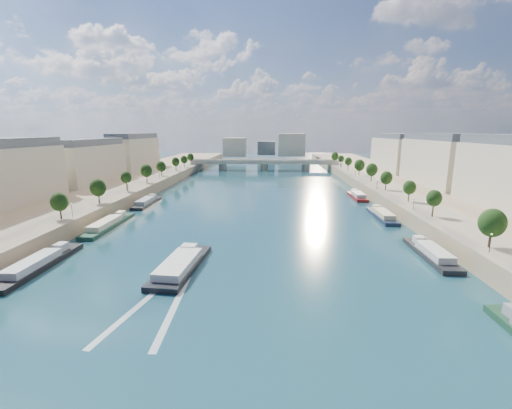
# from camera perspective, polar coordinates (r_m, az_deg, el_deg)

# --- Properties ---
(ground) EXTENTS (700.00, 700.00, 0.00)m
(ground) POSITION_cam_1_polar(r_m,az_deg,el_deg) (129.38, -0.25, -1.26)
(ground) COLOR #0E2D3E
(ground) RESTS_ON ground
(quay_left) EXTENTS (44.00, 520.00, 5.00)m
(quay_left) POSITION_cam_1_polar(r_m,az_deg,el_deg) (150.81, -28.73, 0.13)
(quay_left) COLOR #9E8460
(quay_left) RESTS_ON ground
(quay_right) EXTENTS (44.00, 520.00, 5.00)m
(quay_right) POSITION_cam_1_polar(r_m,az_deg,el_deg) (144.27, 29.64, -0.46)
(quay_right) COLOR #9E8460
(quay_right) RESTS_ON ground
(pave_left) EXTENTS (14.00, 520.00, 0.10)m
(pave_left) POSITION_cam_1_polar(r_m,az_deg,el_deg) (143.08, -23.70, 1.07)
(pave_left) COLOR gray
(pave_left) RESTS_ON quay_left
(pave_right) EXTENTS (14.00, 520.00, 0.10)m
(pave_right) POSITION_cam_1_polar(r_m,az_deg,el_deg) (137.64, 24.18, 0.62)
(pave_right) COLOR gray
(pave_right) RESTS_ON quay_right
(trees_left) EXTENTS (4.80, 268.80, 8.26)m
(trees_left) POSITION_cam_1_polar(r_m,az_deg,el_deg) (143.12, -22.82, 3.36)
(trees_left) COLOR #382B1E
(trees_left) RESTS_ON ground
(trees_right) EXTENTS (4.80, 268.80, 8.26)m
(trees_right) POSITION_cam_1_polar(r_m,az_deg,el_deg) (145.31, 22.22, 3.53)
(trees_right) COLOR #382B1E
(trees_right) RESTS_ON ground
(lamps_left) EXTENTS (0.36, 200.36, 4.28)m
(lamps_left) POSITION_cam_1_polar(r_m,az_deg,el_deg) (131.82, -23.95, 1.38)
(lamps_left) COLOR black
(lamps_left) RESTS_ON ground
(lamps_right) EXTENTS (0.36, 200.36, 4.28)m
(lamps_right) POSITION_cam_1_polar(r_m,az_deg,el_deg) (140.22, 21.83, 2.15)
(lamps_right) COLOR black
(lamps_right) RESTS_ON ground
(buildings_left) EXTENTS (16.00, 226.00, 23.20)m
(buildings_left) POSITION_cam_1_polar(r_m,az_deg,el_deg) (165.93, -30.94, 5.76)
(buildings_left) COLOR #C0AF94
(buildings_left) RESTS_ON ground
(buildings_right) EXTENTS (16.00, 226.00, 23.20)m
(buildings_right) POSITION_cam_1_polar(r_m,az_deg,el_deg) (158.92, 32.46, 5.38)
(buildings_right) COLOR #C0AF94
(buildings_right) RESTS_ON ground
(skyline) EXTENTS (79.00, 42.00, 22.00)m
(skyline) POSITION_cam_1_polar(r_m,az_deg,el_deg) (345.49, 2.24, 9.69)
(skyline) COLOR #C0AF94
(skyline) RESTS_ON ground
(bridge) EXTENTS (112.00, 12.00, 8.15)m
(bridge) POSITION_cam_1_polar(r_m,az_deg,el_deg) (264.66, 1.34, 6.82)
(bridge) COLOR #C1B79E
(bridge) RESTS_ON ground
(tour_barge) EXTENTS (9.06, 25.44, 3.58)m
(tour_barge) POSITION_cam_1_polar(r_m,az_deg,el_deg) (79.16, -12.40, -9.85)
(tour_barge) COLOR black
(tour_barge) RESTS_ON ground
(wake) EXTENTS (10.75, 26.03, 0.04)m
(wake) POSITION_cam_1_polar(r_m,az_deg,el_deg) (65.12, -16.29, -15.99)
(wake) COLOR silver
(wake) RESTS_ON ground
(moored_barges_left) EXTENTS (5.00, 159.90, 3.60)m
(moored_barges_left) POSITION_cam_1_polar(r_m,az_deg,el_deg) (91.97, -32.39, -8.41)
(moored_barges_left) COLOR black
(moored_barges_left) RESTS_ON ground
(moored_barges_right) EXTENTS (5.00, 165.53, 3.60)m
(moored_barges_right) POSITION_cam_1_polar(r_m,az_deg,el_deg) (95.01, 26.96, -7.18)
(moored_barges_right) COLOR black
(moored_barges_right) RESTS_ON ground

